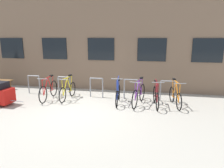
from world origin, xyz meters
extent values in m
plane|color=#B2ADA0|center=(0.00, 0.00, 0.00)|extent=(42.00, 42.00, 0.00)
cube|color=#7A604C|center=(0.00, 6.59, 3.28)|extent=(28.00, 6.78, 6.55)
cube|color=black|center=(-4.80, 3.18, 2.01)|extent=(1.30, 0.04, 1.05)
cube|color=black|center=(-2.40, 3.18, 2.01)|extent=(1.30, 0.04, 1.05)
cube|color=black|center=(0.00, 3.18, 2.01)|extent=(1.30, 0.04, 1.05)
cube|color=black|center=(2.40, 3.18, 2.01)|extent=(1.30, 0.04, 1.05)
cube|color=black|center=(4.80, 3.18, 2.01)|extent=(1.30, 0.04, 1.05)
cylinder|color=gray|center=(-3.18, 1.90, 0.42)|extent=(0.05, 0.05, 0.85)
cylinder|color=gray|center=(-2.62, 1.90, 0.42)|extent=(0.05, 0.05, 0.85)
cylinder|color=gray|center=(-2.90, 1.90, 0.85)|extent=(0.56, 0.05, 0.05)
cylinder|color=gray|center=(-1.68, 1.90, 0.42)|extent=(0.05, 0.05, 0.85)
cylinder|color=gray|center=(-1.12, 1.90, 0.42)|extent=(0.05, 0.05, 0.85)
cylinder|color=gray|center=(-1.40, 1.90, 0.85)|extent=(0.56, 0.05, 0.05)
cylinder|color=gray|center=(-0.18, 1.90, 0.42)|extent=(0.05, 0.05, 0.85)
cylinder|color=gray|center=(0.38, 1.90, 0.42)|extent=(0.05, 0.05, 0.85)
cylinder|color=gray|center=(0.10, 1.90, 0.85)|extent=(0.56, 0.05, 0.05)
cylinder|color=gray|center=(1.32, 1.90, 0.42)|extent=(0.05, 0.05, 0.85)
cylinder|color=gray|center=(1.88, 1.90, 0.42)|extent=(0.05, 0.05, 0.85)
cylinder|color=gray|center=(1.60, 1.90, 0.85)|extent=(0.56, 0.05, 0.05)
cylinder|color=gray|center=(2.82, 1.90, 0.42)|extent=(0.05, 0.05, 0.85)
cylinder|color=gray|center=(3.38, 1.90, 0.42)|extent=(0.05, 0.05, 0.85)
cylinder|color=gray|center=(3.10, 1.90, 0.85)|extent=(0.56, 0.05, 0.05)
torus|color=black|center=(1.12, 1.77, 0.31)|extent=(0.09, 0.66, 0.66)
torus|color=black|center=(1.18, 0.80, 0.31)|extent=(0.09, 0.66, 0.66)
cylinder|color=#233893|center=(1.17, 1.07, 0.65)|extent=(0.07, 0.47, 0.80)
cylinder|color=#233893|center=(1.14, 1.44, 0.56)|extent=(0.06, 0.34, 0.62)
cylinder|color=#233893|center=(1.16, 1.22, 0.95)|extent=(0.09, 0.75, 0.22)
cylinder|color=#233893|center=(1.13, 1.53, 0.29)|extent=(0.06, 0.49, 0.07)
cylinder|color=#233893|center=(1.12, 1.68, 0.59)|extent=(0.04, 0.20, 0.56)
cylinder|color=#233893|center=(1.18, 0.83, 0.68)|extent=(0.03, 0.08, 0.74)
cube|color=black|center=(1.13, 1.59, 0.89)|extent=(0.11, 0.21, 0.06)
cylinder|color=gray|center=(1.18, 0.85, 1.07)|extent=(0.44, 0.06, 0.03)
torus|color=black|center=(-1.85, 1.78, 0.34)|extent=(0.08, 0.71, 0.71)
torus|color=black|center=(-1.79, 0.73, 0.34)|extent=(0.08, 0.71, 0.71)
cylinder|color=red|center=(-1.81, 1.02, 0.61)|extent=(0.07, 0.51, 0.68)
cylinder|color=red|center=(-1.83, 1.43, 0.60)|extent=(0.06, 0.38, 0.65)
cylinder|color=red|center=(-1.82, 1.19, 0.93)|extent=(0.08, 0.82, 0.06)
cylinder|color=red|center=(-1.84, 1.52, 0.31)|extent=(0.05, 0.53, 0.07)
cylinder|color=red|center=(-1.85, 1.69, 0.62)|extent=(0.04, 0.20, 0.58)
cylinder|color=red|center=(-1.79, 0.76, 0.64)|extent=(0.03, 0.08, 0.61)
cube|color=black|center=(-1.84, 1.60, 0.94)|extent=(0.11, 0.21, 0.06)
cylinder|color=gray|center=(-1.80, 0.78, 0.97)|extent=(0.44, 0.05, 0.03)
torus|color=black|center=(3.28, 1.86, 0.30)|extent=(0.15, 0.65, 0.65)
torus|color=black|center=(3.44, 0.90, 0.30)|extent=(0.15, 0.65, 0.65)
cylinder|color=orange|center=(3.40, 1.17, 0.60)|extent=(0.11, 0.47, 0.71)
cylinder|color=orange|center=(3.34, 1.53, 0.60)|extent=(0.09, 0.34, 0.70)
cylinder|color=orange|center=(3.37, 1.32, 0.95)|extent=(0.16, 0.74, 0.04)
cylinder|color=orange|center=(3.32, 1.62, 0.28)|extent=(0.11, 0.49, 0.07)
cylinder|color=orange|center=(3.29, 1.77, 0.63)|extent=(0.06, 0.20, 0.65)
cylinder|color=orange|center=(3.44, 0.93, 0.62)|extent=(0.04, 0.08, 0.64)
cube|color=black|center=(3.31, 1.69, 0.98)|extent=(0.13, 0.21, 0.06)
cylinder|color=gray|center=(3.44, 0.95, 0.98)|extent=(0.44, 0.10, 0.03)
torus|color=black|center=(2.09, 1.80, 0.35)|extent=(0.19, 0.72, 0.73)
torus|color=black|center=(1.87, 0.76, 0.35)|extent=(0.19, 0.72, 0.73)
cylinder|color=#722D99|center=(1.93, 1.05, 0.62)|extent=(0.14, 0.51, 0.68)
cylinder|color=#722D99|center=(2.01, 1.45, 0.63)|extent=(0.11, 0.38, 0.69)
cylinder|color=#722D99|center=(1.96, 1.22, 0.96)|extent=(0.21, 0.82, 0.05)
cylinder|color=#722D99|center=(2.03, 1.54, 0.32)|extent=(0.13, 0.53, 0.08)
cylinder|color=#722D99|center=(2.07, 1.71, 0.65)|extent=(0.07, 0.20, 0.62)
cylinder|color=#722D99|center=(1.87, 0.79, 0.65)|extent=(0.04, 0.08, 0.61)
cube|color=black|center=(2.05, 1.63, 0.99)|extent=(0.14, 0.22, 0.06)
cylinder|color=gray|center=(1.88, 0.81, 0.98)|extent=(0.44, 0.12, 0.03)
torus|color=black|center=(-1.03, 1.93, 0.30)|extent=(0.05, 0.65, 0.64)
torus|color=black|center=(-1.05, 0.93, 0.30)|extent=(0.05, 0.65, 0.64)
cylinder|color=yellow|center=(-1.04, 1.20, 0.58)|extent=(0.05, 0.48, 0.67)
cylinder|color=yellow|center=(-1.03, 1.59, 0.60)|extent=(0.04, 0.35, 0.69)
cylinder|color=yellow|center=(-1.04, 1.36, 0.92)|extent=(0.05, 0.77, 0.06)
cylinder|color=yellow|center=(-1.03, 1.68, 0.28)|extent=(0.03, 0.50, 0.07)
cylinder|color=yellow|center=(-1.03, 1.84, 0.62)|extent=(0.03, 0.20, 0.64)
cylinder|color=yellow|center=(-1.05, 0.95, 0.61)|extent=(0.03, 0.08, 0.61)
cube|color=black|center=(-1.03, 1.75, 0.96)|extent=(0.10, 0.20, 0.06)
cylinder|color=gray|center=(-1.05, 0.98, 0.94)|extent=(0.44, 0.03, 0.03)
torus|color=black|center=(2.59, 1.69, 0.32)|extent=(0.11, 0.69, 0.69)
torus|color=black|center=(2.68, 0.73, 0.32)|extent=(0.11, 0.69, 0.69)
cylinder|color=maroon|center=(2.65, 0.99, 0.63)|extent=(0.08, 0.46, 0.73)
cylinder|color=maroon|center=(2.62, 1.36, 0.58)|extent=(0.07, 0.34, 0.62)
cylinder|color=maroon|center=(2.64, 1.14, 0.94)|extent=(0.11, 0.74, 0.14)
cylinder|color=maroon|center=(2.61, 1.45, 0.30)|extent=(0.07, 0.48, 0.07)
cylinder|color=maroon|center=(2.60, 1.60, 0.60)|extent=(0.04, 0.20, 0.57)
cylinder|color=maroon|center=(2.68, 0.75, 0.66)|extent=(0.04, 0.08, 0.67)
cube|color=black|center=(2.60, 1.51, 0.91)|extent=(0.12, 0.21, 0.06)
cylinder|color=gray|center=(2.67, 0.78, 1.02)|extent=(0.44, 0.07, 0.03)
cube|color=red|center=(-3.26, 0.16, 0.38)|extent=(0.94, 0.66, 0.56)
torus|color=black|center=(-3.24, 0.49, 0.19)|extent=(0.42, 0.07, 0.42)
cylinder|color=gray|center=(-2.54, 0.11, 0.22)|extent=(0.55, 0.07, 0.03)
cube|color=brown|center=(-4.60, 2.31, 0.22)|extent=(0.08, 0.36, 0.44)
cube|color=black|center=(-3.86, 1.00, 0.22)|extent=(0.34, 0.30, 0.44)
camera|label=1|loc=(2.40, -6.40, 2.58)|focal=32.54mm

